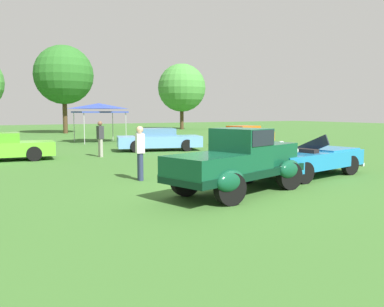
% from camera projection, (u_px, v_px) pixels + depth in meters
% --- Properties ---
extents(ground_plane, '(120.00, 120.00, 0.00)m').
position_uv_depth(ground_plane, '(230.00, 191.00, 10.81)').
color(ground_plane, '#386628').
extents(feature_pickup_truck, '(4.56, 2.73, 1.70)m').
position_uv_depth(feature_pickup_truck, '(239.00, 160.00, 10.45)').
color(feature_pickup_truck, black).
rests_on(feature_pickup_truck, ground_plane).
extents(neighbor_convertible, '(4.59, 2.46, 1.40)m').
position_uv_depth(neighbor_convertible, '(310.00, 158.00, 13.29)').
color(neighbor_convertible, '#1E7AB7').
rests_on(neighbor_convertible, ground_plane).
extents(show_car_skyblue, '(4.82, 2.83, 1.22)m').
position_uv_depth(show_car_skyblue, '(159.00, 140.00, 21.88)').
color(show_car_skyblue, '#669EDB').
rests_on(show_car_skyblue, ground_plane).
extents(show_car_orange, '(4.35, 2.49, 1.22)m').
position_uv_depth(show_car_orange, '(245.00, 135.00, 25.95)').
color(show_car_orange, orange).
rests_on(show_car_orange, ground_plane).
extents(spectator_between_cars, '(0.25, 0.41, 1.69)m').
position_uv_depth(spectator_between_cars, '(100.00, 138.00, 18.79)').
color(spectator_between_cars, '#9E998E').
rests_on(spectator_between_cars, ground_plane).
extents(spectator_by_row, '(0.33, 0.44, 1.69)m').
position_uv_depth(spectator_by_row, '(140.00, 151.00, 12.38)').
color(spectator_by_row, '#283351').
rests_on(spectator_by_row, ground_plane).
extents(canopy_tent_left_field, '(3.17, 3.17, 2.71)m').
position_uv_depth(canopy_tent_left_field, '(99.00, 107.00, 27.71)').
color(canopy_tent_left_field, '#B7B7BC').
rests_on(canopy_tent_left_field, ground_plane).
extents(treeline_center, '(5.66, 5.66, 8.50)m').
position_uv_depth(treeline_center, '(64.00, 75.00, 38.57)').
color(treeline_center, '#47331E').
rests_on(treeline_center, ground_plane).
extents(treeline_mid_right, '(5.69, 5.69, 7.80)m').
position_uv_depth(treeline_mid_right, '(182.00, 88.00, 47.60)').
color(treeline_mid_right, '#47331E').
rests_on(treeline_mid_right, ground_plane).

